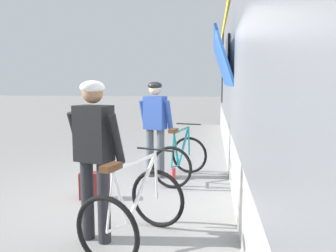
{
  "coord_description": "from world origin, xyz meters",
  "views": [
    {
      "loc": [
        1.07,
        -4.75,
        1.73
      ],
      "look_at": [
        0.36,
        0.53,
        1.05
      ],
      "focal_mm": 35.69,
      "sensor_mm": 36.0,
      "label": 1
    }
  ],
  "objects_px": {
    "water_bottle_near_the_bikes": "(173,174)",
    "bicycle_far_teal": "(181,158)",
    "cyclist_near_in_dark": "(94,147)",
    "bicycle_near_white": "(135,209)",
    "cyclist_far_in_blue": "(155,121)",
    "backpack_on_platform": "(89,185)",
    "train_car": "(327,69)"
  },
  "relations": [
    {
      "from": "cyclist_near_in_dark",
      "to": "bicycle_far_teal",
      "type": "distance_m",
      "value": 2.62
    },
    {
      "from": "cyclist_near_in_dark",
      "to": "bicycle_near_white",
      "type": "distance_m",
      "value": 0.8
    },
    {
      "from": "train_car",
      "to": "bicycle_far_teal",
      "type": "height_order",
      "value": "train_car"
    },
    {
      "from": "cyclist_far_in_blue",
      "to": "water_bottle_near_the_bikes",
      "type": "distance_m",
      "value": 1.02
    },
    {
      "from": "bicycle_near_white",
      "to": "bicycle_far_teal",
      "type": "height_order",
      "value": "same"
    },
    {
      "from": "bicycle_far_teal",
      "to": "backpack_on_platform",
      "type": "bearing_deg",
      "value": -138.3
    },
    {
      "from": "train_car",
      "to": "cyclist_far_in_blue",
      "type": "height_order",
      "value": "train_car"
    },
    {
      "from": "bicycle_near_white",
      "to": "backpack_on_platform",
      "type": "xyz_separation_m",
      "value": [
        -1.03,
        1.35,
        -0.2
      ]
    },
    {
      "from": "backpack_on_platform",
      "to": "water_bottle_near_the_bikes",
      "type": "distance_m",
      "value": 1.65
    },
    {
      "from": "cyclist_far_in_blue",
      "to": "bicycle_near_white",
      "type": "bearing_deg",
      "value": -84.86
    },
    {
      "from": "cyclist_near_in_dark",
      "to": "cyclist_far_in_blue",
      "type": "relative_size",
      "value": 1.0
    },
    {
      "from": "cyclist_near_in_dark",
      "to": "bicycle_near_white",
      "type": "relative_size",
      "value": 1.43
    },
    {
      "from": "cyclist_far_in_blue",
      "to": "backpack_on_platform",
      "type": "relative_size",
      "value": 4.4
    },
    {
      "from": "cyclist_far_in_blue",
      "to": "train_car",
      "type": "bearing_deg",
      "value": -5.67
    },
    {
      "from": "train_car",
      "to": "cyclist_far_in_blue",
      "type": "relative_size",
      "value": 9.5
    },
    {
      "from": "water_bottle_near_the_bikes",
      "to": "train_car",
      "type": "bearing_deg",
      "value": -4.04
    },
    {
      "from": "cyclist_near_in_dark",
      "to": "bicycle_near_white",
      "type": "xyz_separation_m",
      "value": [
        0.45,
        -0.06,
        -0.65
      ]
    },
    {
      "from": "water_bottle_near_the_bikes",
      "to": "bicycle_near_white",
      "type": "bearing_deg",
      "value": -92.58
    },
    {
      "from": "cyclist_near_in_dark",
      "to": "bicycle_far_teal",
      "type": "relative_size",
      "value": 1.47
    },
    {
      "from": "bicycle_far_teal",
      "to": "train_car",
      "type": "bearing_deg",
      "value": -3.28
    },
    {
      "from": "backpack_on_platform",
      "to": "water_bottle_near_the_bikes",
      "type": "xyz_separation_m",
      "value": [
        1.14,
        1.18,
        -0.1
      ]
    },
    {
      "from": "cyclist_far_in_blue",
      "to": "bicycle_near_white",
      "type": "height_order",
      "value": "cyclist_far_in_blue"
    },
    {
      "from": "cyclist_near_in_dark",
      "to": "cyclist_far_in_blue",
      "type": "height_order",
      "value": "same"
    },
    {
      "from": "train_car",
      "to": "cyclist_near_in_dark",
      "type": "relative_size",
      "value": 9.5
    },
    {
      "from": "train_car",
      "to": "cyclist_far_in_blue",
      "type": "bearing_deg",
      "value": 174.33
    },
    {
      "from": "cyclist_near_in_dark",
      "to": "bicycle_far_teal",
      "type": "height_order",
      "value": "cyclist_near_in_dark"
    },
    {
      "from": "bicycle_far_teal",
      "to": "water_bottle_near_the_bikes",
      "type": "xyz_separation_m",
      "value": [
        -0.14,
        0.04,
        -0.3
      ]
    },
    {
      "from": "water_bottle_near_the_bikes",
      "to": "bicycle_far_teal",
      "type": "bearing_deg",
      "value": -16.5
    },
    {
      "from": "cyclist_near_in_dark",
      "to": "backpack_on_platform",
      "type": "distance_m",
      "value": 1.65
    },
    {
      "from": "bicycle_far_teal",
      "to": "water_bottle_near_the_bikes",
      "type": "distance_m",
      "value": 0.33
    },
    {
      "from": "cyclist_near_in_dark",
      "to": "bicycle_near_white",
      "type": "bearing_deg",
      "value": -7.41
    },
    {
      "from": "train_car",
      "to": "water_bottle_near_the_bikes",
      "type": "relative_size",
      "value": 80.78
    }
  ]
}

